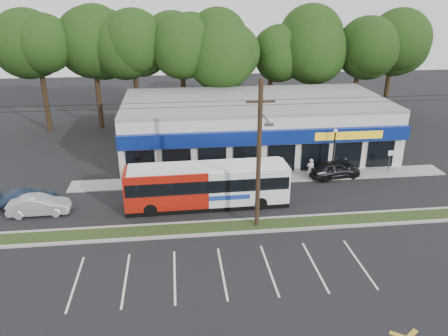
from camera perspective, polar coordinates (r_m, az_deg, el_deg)
name	(u,v)px	position (r m, az deg, el deg)	size (l,w,h in m)	color
ground	(214,236)	(28.75, -1.31, -8.92)	(120.00, 120.00, 0.00)	black
grass_strip	(213,228)	(29.58, -1.49, -7.83)	(40.00, 1.60, 0.12)	#1F3415
curb_south	(214,234)	(28.84, -1.34, -8.65)	(40.00, 0.25, 0.14)	#9E9E93
curb_north	(212,222)	(30.31, -1.64, -7.02)	(40.00, 0.25, 0.14)	#9E9E93
sidewalk	(262,178)	(37.35, 5.04, -1.29)	(32.00, 2.20, 0.10)	#9E9E93
strip_mall	(254,125)	(42.95, 3.99, 5.57)	(25.00, 12.55, 5.30)	beige
utility_pole	(257,152)	(27.61, 4.28, 2.14)	(50.00, 2.77, 10.00)	black
lamp_post	(334,147)	(37.86, 14.17, 2.69)	(0.30, 0.30, 4.25)	black
sign_post	(390,158)	(40.05, 20.85, 1.25)	(0.45, 0.10, 2.23)	#59595E
tree_line	(227,52)	(51.33, 0.37, 14.91)	(46.76, 6.76, 11.83)	black
metrobus	(207,185)	(31.94, -2.21, -2.17)	(11.96, 2.76, 3.20)	#A4170C
car_dark	(335,169)	(38.31, 14.26, -0.17)	(1.77, 4.39, 1.50)	black
car_silver	(39,205)	(33.80, -23.02, -4.49)	(1.47, 4.23, 1.39)	#ABAFB3
car_blue	(28,197)	(35.58, -24.18, -3.49)	(1.73, 4.26, 1.24)	navy
pedestrian_a	(310,169)	(37.56, 11.22, -0.10)	(0.66, 0.43, 1.80)	beige
pedestrian_b	(232,185)	(33.83, 1.09, -2.21)	(0.87, 0.68, 1.78)	silver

